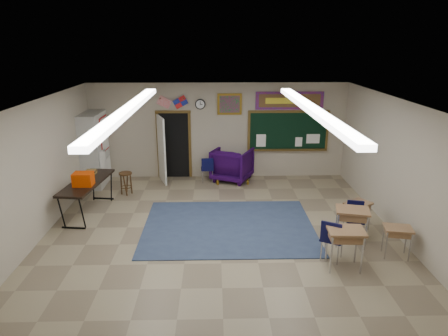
{
  "coord_description": "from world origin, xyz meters",
  "views": [
    {
      "loc": [
        -0.11,
        -7.78,
        4.24
      ],
      "look_at": [
        0.11,
        1.5,
        1.25
      ],
      "focal_mm": 32.0,
      "sensor_mm": 36.0,
      "label": 1
    }
  ],
  "objects_px": {
    "wooden_stool": "(126,183)",
    "student_desk_front_left": "(351,225)",
    "wingback_armchair": "(232,164)",
    "student_desk_front_right": "(357,215)",
    "folding_table": "(88,196)"
  },
  "relations": [
    {
      "from": "student_desk_front_left",
      "to": "folding_table",
      "type": "height_order",
      "value": "folding_table"
    },
    {
      "from": "wooden_stool",
      "to": "wingback_armchair",
      "type": "bearing_deg",
      "value": 20.48
    },
    {
      "from": "student_desk_front_left",
      "to": "wooden_stool",
      "type": "relative_size",
      "value": 1.28
    },
    {
      "from": "wingback_armchair",
      "to": "wooden_stool",
      "type": "bearing_deg",
      "value": 45.0
    },
    {
      "from": "student_desk_front_left",
      "to": "folding_table",
      "type": "relative_size",
      "value": 0.39
    },
    {
      "from": "folding_table",
      "to": "wooden_stool",
      "type": "height_order",
      "value": "folding_table"
    },
    {
      "from": "folding_table",
      "to": "student_desk_front_left",
      "type": "bearing_deg",
      "value": -9.26
    },
    {
      "from": "wingback_armchair",
      "to": "student_desk_front_left",
      "type": "bearing_deg",
      "value": 143.64
    },
    {
      "from": "folding_table",
      "to": "wooden_stool",
      "type": "relative_size",
      "value": 3.32
    },
    {
      "from": "student_desk_front_right",
      "to": "wooden_stool",
      "type": "bearing_deg",
      "value": 123.22
    },
    {
      "from": "student_desk_front_right",
      "to": "folding_table",
      "type": "relative_size",
      "value": 0.34
    },
    {
      "from": "student_desk_front_left",
      "to": "student_desk_front_right",
      "type": "distance_m",
      "value": 0.76
    },
    {
      "from": "wingback_armchair",
      "to": "folding_table",
      "type": "distance_m",
      "value": 4.5
    },
    {
      "from": "wooden_stool",
      "to": "student_desk_front_left",
      "type": "bearing_deg",
      "value": -29.57
    },
    {
      "from": "wingback_armchair",
      "to": "student_desk_front_right",
      "type": "distance_m",
      "value": 4.51
    }
  ]
}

